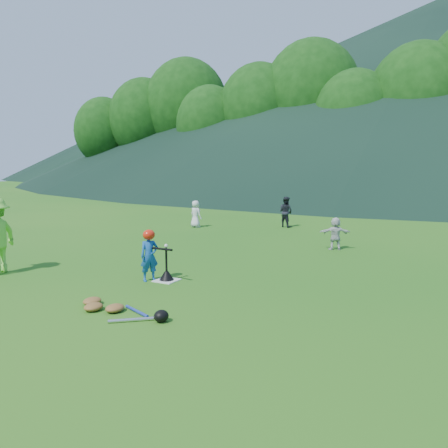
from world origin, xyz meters
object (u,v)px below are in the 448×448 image
home_plate (167,280)px  equipment_pile (114,308)px  fielder_a (196,214)px  fielder_d (335,233)px  batter_child (149,256)px  batting_tee (167,275)px  fielder_b (286,212)px

home_plate → equipment_pile: equipment_pile is taller
fielder_a → fielder_d: 6.30m
batter_child → home_plate: bearing=-29.9°
batter_child → fielder_a: size_ratio=1.00×
equipment_pile → batting_tee: bearing=101.5°
fielder_b → fielder_d: (2.90, -3.77, -0.13)m
home_plate → fielder_a: 8.07m
batter_child → fielder_a: batter_child is taller
fielder_d → batting_tee: (-2.20, -5.09, -0.34)m
fielder_b → equipment_pile: size_ratio=0.66×
batting_tee → home_plate: bearing=0.0°
home_plate → fielder_d: 5.56m
equipment_pile → fielder_b: bearing=95.8°
fielder_b → fielder_d: bearing=143.2°
home_plate → equipment_pile: (0.41, -2.01, 0.06)m
fielder_a → equipment_pile: size_ratio=0.58×
fielder_b → equipment_pile: 10.94m
fielder_d → batting_tee: 5.55m
batter_child → batting_tee: bearing=-29.9°
fielder_d → batting_tee: size_ratio=1.37×
batting_tee → fielder_a: bearing=117.8°
fielder_d → equipment_pile: size_ratio=0.52×
fielder_b → equipment_pile: fielder_b is taller
fielder_a → fielder_d: (5.96, -2.04, -0.06)m
home_plate → fielder_b: bearing=94.5°
home_plate → equipment_pile: 2.05m
batter_child → equipment_pile: bearing=-125.8°
fielder_a → batting_tee: fielder_a is taller
batting_tee → fielder_d: bearing=66.6°
fielder_a → equipment_pile: fielder_a is taller
fielder_a → fielder_b: size_ratio=0.87×
home_plate → batter_child: bearing=-152.7°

